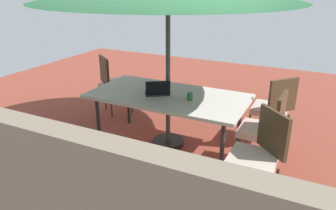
% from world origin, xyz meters
% --- Properties ---
extents(ground_plane, '(10.00, 10.00, 0.02)m').
position_xyz_m(ground_plane, '(0.00, 0.00, -0.01)').
color(ground_plane, brown).
extents(hedge_row, '(6.30, 0.71, 0.91)m').
position_xyz_m(hedge_row, '(0.00, 2.12, 0.46)').
color(hedge_row, '#1E4C23').
rests_on(hedge_row, ground_plane).
extents(dining_table, '(2.08, 1.06, 0.74)m').
position_xyz_m(dining_table, '(0.00, 0.00, 0.69)').
color(dining_table, silver).
rests_on(dining_table, ground_plane).
extents(chair_southeast, '(0.58, 0.58, 0.98)m').
position_xyz_m(chair_southeast, '(1.35, -0.67, 0.55)').
color(chair_southeast, beige).
rests_on(chair_southeast, ground_plane).
extents(chair_southwest, '(0.59, 0.58, 0.98)m').
position_xyz_m(chair_southwest, '(-1.27, -0.67, 0.55)').
color(chair_southwest, beige).
rests_on(chair_southwest, ground_plane).
extents(chair_northwest, '(0.59, 0.59, 0.98)m').
position_xyz_m(chair_northwest, '(-1.35, 0.68, 0.55)').
color(chair_northwest, beige).
rests_on(chair_northwest, ground_plane).
extents(chair_west, '(0.47, 0.46, 0.98)m').
position_xyz_m(chair_west, '(-1.30, 0.04, 0.55)').
color(chair_west, beige).
rests_on(chair_west, ground_plane).
extents(laptop, '(0.40, 0.38, 0.21)m').
position_xyz_m(laptop, '(0.12, 0.07, 0.78)').
color(laptop, '#2D2D33').
rests_on(laptop, dining_table).
extents(cup, '(0.08, 0.08, 0.09)m').
position_xyz_m(cup, '(-0.33, 0.05, 0.78)').
color(cup, '#286B33').
rests_on(cup, dining_table).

